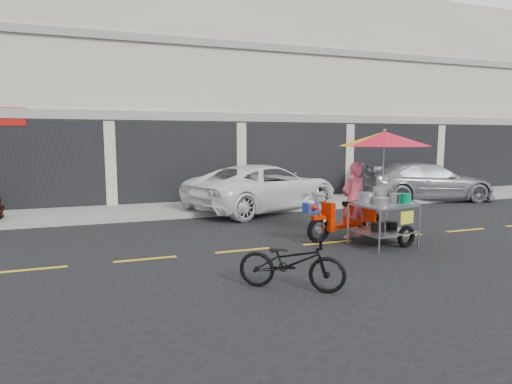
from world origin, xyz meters
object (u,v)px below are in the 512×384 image
object	(u,v)px
white_pickup	(264,187)
food_vendor_rig	(372,172)
silver_pickup	(426,182)
near_bicycle	(292,262)

from	to	relation	value
white_pickup	food_vendor_rig	world-z (taller)	food_vendor_rig
silver_pickup	food_vendor_rig	xyz separation A→B (m)	(-5.86, -4.95, 0.89)
silver_pickup	near_bicycle	size ratio (longest dim) A/B	2.93
silver_pickup	near_bicycle	distance (m)	11.37
food_vendor_rig	near_bicycle	bearing A→B (deg)	-152.67
white_pickup	near_bicycle	xyz separation A→B (m)	(-2.24, -7.18, -0.31)
white_pickup	food_vendor_rig	size ratio (longest dim) A/B	1.93
white_pickup	silver_pickup	size ratio (longest dim) A/B	1.09
silver_pickup	food_vendor_rig	world-z (taller)	food_vendor_rig
silver_pickup	near_bicycle	bearing A→B (deg)	141.50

